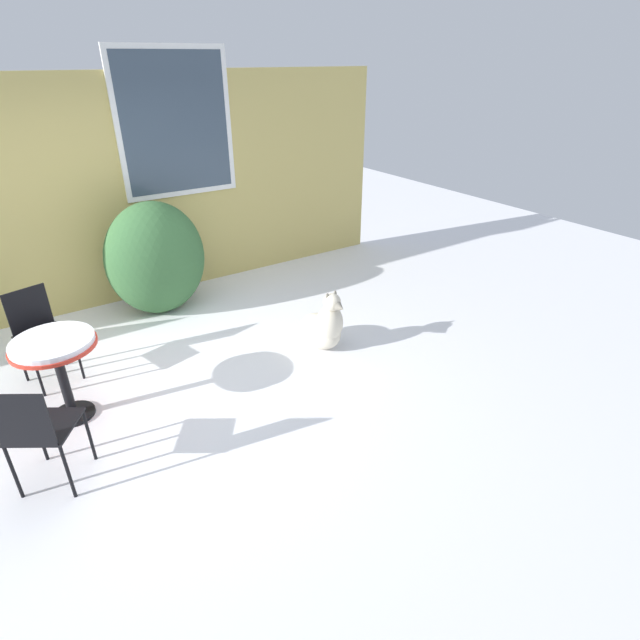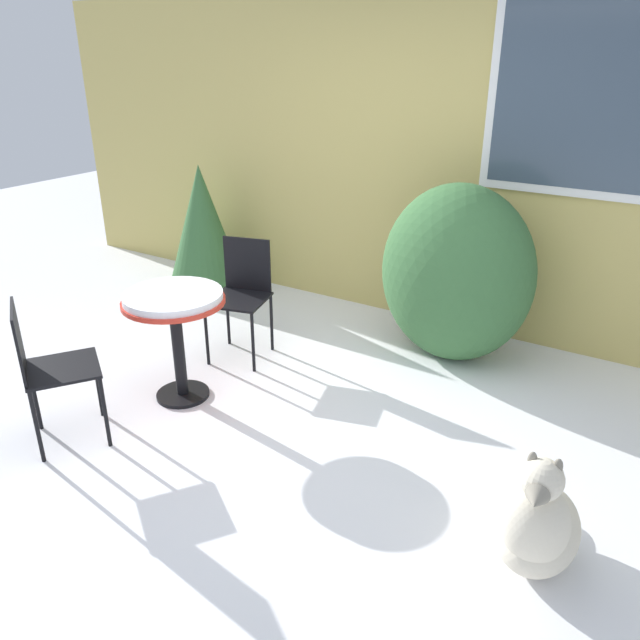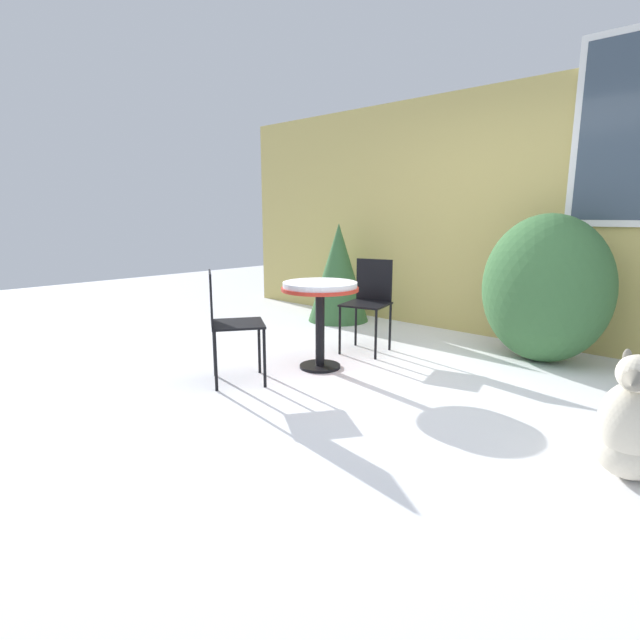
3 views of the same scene
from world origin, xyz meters
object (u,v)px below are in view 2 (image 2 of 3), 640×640
(patio_table, at_px, (175,313))
(patio_chair_near_table, at_px, (242,292))
(patio_chair_far_side, at_px, (48,365))
(dog, at_px, (536,524))

(patio_table, xyz_separation_m, patio_chair_near_table, (-0.05, 0.74, -0.11))
(patio_table, xyz_separation_m, patio_chair_far_side, (-0.26, -0.77, -0.11))
(patio_table, distance_m, patio_chair_near_table, 0.75)
(patio_chair_near_table, distance_m, patio_chair_far_side, 1.52)
(patio_table, distance_m, dog, 2.46)
(patio_table, height_order, patio_chair_far_side, patio_chair_far_side)
(patio_chair_far_side, bearing_deg, patio_chair_near_table, -64.37)
(patio_chair_far_side, xyz_separation_m, dog, (2.67, 0.49, -0.26))
(dog, bearing_deg, patio_chair_near_table, 153.13)
(patio_chair_near_table, distance_m, dog, 2.68)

